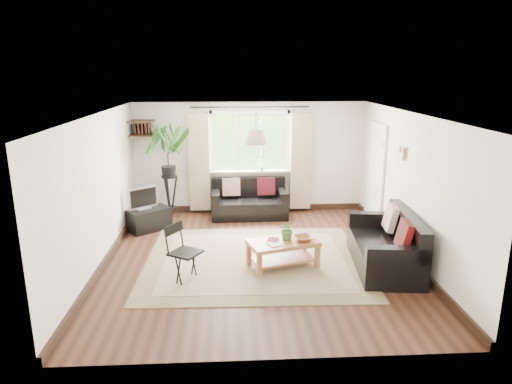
{
  "coord_description": "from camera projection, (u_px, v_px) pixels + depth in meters",
  "views": [
    {
      "loc": [
        -0.42,
        -7.06,
        3.06
      ],
      "look_at": [
        0.0,
        0.4,
        1.05
      ],
      "focal_mm": 32.0,
      "sensor_mm": 36.0,
      "label": 1
    }
  ],
  "objects": [
    {
      "name": "rug",
      "position": [
        255.0,
        260.0,
        7.54
      ],
      "size": [
        3.63,
        3.14,
        0.02
      ],
      "primitive_type": "cube",
      "rotation": [
        0.0,
        0.0,
        -0.02
      ],
      "color": "#B9AE8F",
      "rests_on": "floor"
    },
    {
      "name": "bowl",
      "position": [
        304.0,
        238.0,
        7.21
      ],
      "size": [
        0.37,
        0.37,
        0.07
      ],
      "primitive_type": "imported",
      "rotation": [
        0.0,
        0.0,
        0.29
      ],
      "color": "brown",
      "rests_on": "coffee_table"
    },
    {
      "name": "tv",
      "position": [
        143.0,
        198.0,
        8.84
      ],
      "size": [
        0.6,
        0.54,
        0.47
      ],
      "primitive_type": null,
      "rotation": [
        0.0,
        0.0,
        0.67
      ],
      "color": "#A5A5AA",
      "rests_on": "tv_stand"
    },
    {
      "name": "wall_left",
      "position": [
        99.0,
        192.0,
        7.18
      ],
      "size": [
        0.02,
        5.5,
        2.4
      ],
      "primitive_type": "cube",
      "color": "silver",
      "rests_on": "floor"
    },
    {
      "name": "sofa_right",
      "position": [
        384.0,
        242.0,
        7.21
      ],
      "size": [
        1.88,
        1.08,
        0.84
      ],
      "primitive_type": null,
      "rotation": [
        0.0,
        0.0,
        -1.67
      ],
      "color": "black",
      "rests_on": "floor"
    },
    {
      "name": "wall_back",
      "position": [
        250.0,
        158.0,
        9.96
      ],
      "size": [
        5.0,
        0.02,
        2.4
      ],
      "primitive_type": "cube",
      "color": "silver",
      "rests_on": "floor"
    },
    {
      "name": "window",
      "position": [
        250.0,
        142.0,
        9.84
      ],
      "size": [
        2.5,
        0.16,
        2.16
      ],
      "primitive_type": null,
      "color": "white",
      "rests_on": "wall_back"
    },
    {
      "name": "table_plant",
      "position": [
        288.0,
        229.0,
        7.24
      ],
      "size": [
        0.36,
        0.33,
        0.33
      ],
      "primitive_type": "imported",
      "rotation": [
        0.0,
        0.0,
        0.28
      ],
      "color": "#3D692A",
      "rests_on": "coffee_table"
    },
    {
      "name": "floor",
      "position": [
        257.0,
        259.0,
        7.63
      ],
      "size": [
        5.5,
        5.5,
        0.0
      ],
      "primitive_type": "plane",
      "color": "black",
      "rests_on": "ground"
    },
    {
      "name": "sofa_back",
      "position": [
        249.0,
        200.0,
        9.73
      ],
      "size": [
        1.62,
        0.83,
        0.75
      ],
      "primitive_type": null,
      "rotation": [
        0.0,
        0.0,
        0.02
      ],
      "color": "black",
      "rests_on": "floor"
    },
    {
      "name": "folding_chair",
      "position": [
        186.0,
        254.0,
        6.73
      ],
      "size": [
        0.61,
        0.61,
        0.86
      ],
      "primitive_type": null,
      "rotation": [
        0.0,
        0.0,
        1.01
      ],
      "color": "black",
      "rests_on": "floor"
    },
    {
      "name": "door",
      "position": [
        375.0,
        176.0,
        9.14
      ],
      "size": [
        0.06,
        0.96,
        2.06
      ],
      "primitive_type": "cube",
      "color": "silver",
      "rests_on": "wall_right"
    },
    {
      "name": "wall_front",
      "position": [
        273.0,
        258.0,
        4.66
      ],
      "size": [
        5.0,
        0.02,
        2.4
      ],
      "primitive_type": "cube",
      "color": "silver",
      "rests_on": "floor"
    },
    {
      "name": "wall_right",
      "position": [
        410.0,
        187.0,
        7.45
      ],
      "size": [
        0.02,
        5.5,
        2.4
      ],
      "primitive_type": "cube",
      "color": "silver",
      "rests_on": "floor"
    },
    {
      "name": "ceiling",
      "position": [
        257.0,
        114.0,
        7.0
      ],
      "size": [
        5.5,
        5.5,
        0.0
      ],
      "primitive_type": "plane",
      "rotation": [
        3.14,
        0.0,
        0.0
      ],
      "color": "white",
      "rests_on": "floor"
    },
    {
      "name": "corner_shelf",
      "position": [
        142.0,
        128.0,
        9.42
      ],
      "size": [
        0.5,
        0.5,
        0.34
      ],
      "primitive_type": null,
      "color": "black",
      "rests_on": "wall_back"
    },
    {
      "name": "palm_stand",
      "position": [
        169.0,
        172.0,
        9.5
      ],
      "size": [
        0.88,
        0.88,
        1.98
      ],
      "primitive_type": null,
      "rotation": [
        0.0,
        0.0,
        0.16
      ],
      "color": "black",
      "rests_on": "floor"
    },
    {
      "name": "wall_sconce",
      "position": [
        402.0,
        151.0,
        7.59
      ],
      "size": [
        0.12,
        0.12,
        0.28
      ],
      "primitive_type": null,
      "color": "beige",
      "rests_on": "wall_right"
    },
    {
      "name": "book_a",
      "position": [
        269.0,
        245.0,
        7.02
      ],
      "size": [
        0.23,
        0.27,
        0.02
      ],
      "primitive_type": "imported",
      "rotation": [
        0.0,
        0.0,
        0.37
      ],
      "color": "white",
      "rests_on": "coffee_table"
    },
    {
      "name": "sill_plant",
      "position": [
        262.0,
        165.0,
        9.9
      ],
      "size": [
        0.14,
        0.1,
        0.27
      ],
      "primitive_type": "imported",
      "color": "#2D6023",
      "rests_on": "window"
    },
    {
      "name": "pendant_lamp",
      "position": [
        256.0,
        133.0,
        7.48
      ],
      "size": [
        0.36,
        0.36,
        0.54
      ],
      "primitive_type": null,
      "color": "beige",
      "rests_on": "ceiling"
    },
    {
      "name": "coffee_table",
      "position": [
        283.0,
        254.0,
        7.26
      ],
      "size": [
        1.2,
        0.88,
        0.44
      ],
      "primitive_type": null,
      "rotation": [
        0.0,
        0.0,
        0.29
      ],
      "color": "brown",
      "rests_on": "floor"
    },
    {
      "name": "tv_stand",
      "position": [
        149.0,
        219.0,
        8.97
      ],
      "size": [
        0.9,
        0.84,
        0.43
      ],
      "primitive_type": "cube",
      "rotation": [
        0.0,
        0.0,
        0.67
      ],
      "color": "black",
      "rests_on": "floor"
    },
    {
      "name": "book_b",
      "position": [
        268.0,
        239.0,
        7.23
      ],
      "size": [
        0.23,
        0.27,
        0.02
      ],
      "primitive_type": "imported",
      "rotation": [
        0.0,
        0.0,
        -0.3
      ],
      "color": "#552722",
      "rests_on": "coffee_table"
    }
  ]
}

